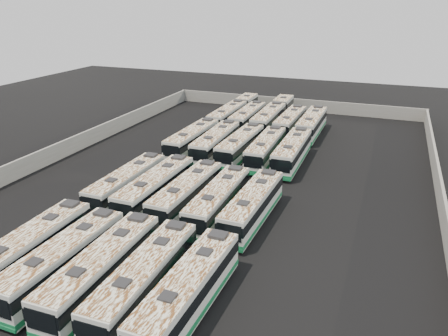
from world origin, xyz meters
TOP-DOWN VIEW (x-y plane):
  - ground at (0.00, 0.00)m, footprint 140.00×140.00m
  - perimeter_wall at (0.00, 0.00)m, footprint 45.20×73.20m
  - bus_front_far_left at (-7.48, -20.62)m, footprint 2.82×12.02m
  - bus_front_left at (-4.13, -20.84)m, footprint 2.63×11.83m
  - bus_front_center at (-0.81, -20.78)m, footprint 2.82×12.15m
  - bus_front_right at (2.51, -20.67)m, footprint 2.79×11.94m
  - bus_front_far_right at (5.84, -20.84)m, footprint 2.76×11.93m
  - bus_midfront_far_left at (-7.54, -7.24)m, footprint 2.52×11.71m
  - bus_midfront_left at (-4.21, -7.24)m, footprint 2.64×12.15m
  - bus_midfront_center at (-0.81, -7.24)m, footprint 2.70×11.82m
  - bus_midfront_right at (2.60, -7.51)m, footprint 2.61×11.68m
  - bus_midfront_far_right at (5.92, -7.42)m, footprint 2.74×11.73m
  - bus_midback_far_left at (-7.53, 8.49)m, footprint 2.77×12.08m
  - bus_midback_left at (-4.11, 8.36)m, footprint 2.86×12.17m
  - bus_midback_center at (-0.77, 8.53)m, footprint 2.77×11.89m
  - bus_midback_right at (2.62, 8.45)m, footprint 2.75×11.75m
  - bus_midback_far_right at (5.97, 8.42)m, footprint 2.66×12.12m
  - bus_back_far_left at (-7.53, 24.90)m, footprint 2.58×18.33m
  - bus_back_left at (-4.21, 21.90)m, footprint 2.57×11.85m
  - bus_back_center at (-0.89, 25.19)m, footprint 2.84×18.95m
  - bus_back_right at (2.63, 21.72)m, footprint 2.60×11.74m
  - bus_back_far_right at (5.91, 21.70)m, footprint 2.59×12.20m

SIDE VIEW (x-z plane):
  - ground at x=0.00m, z-range 0.00..0.00m
  - perimeter_wall at x=0.00m, z-range 0.00..2.20m
  - bus_midfront_right at x=2.60m, z-range 0.04..3.32m
  - bus_midfront_far_right at x=5.92m, z-range 0.04..3.33m
  - bus_midback_right at x=2.62m, z-range 0.04..3.33m
  - bus_midfront_far_left at x=-7.54m, z-range 0.04..3.34m
  - bus_back_right at x=2.63m, z-range 0.04..3.34m
  - bus_back_far_left at x=-7.53m, z-range 0.04..3.36m
  - bus_midfront_center at x=-0.81m, z-range 0.04..3.36m
  - bus_front_left at x=-4.13m, z-range 0.04..3.36m
  - bus_back_left at x=-4.21m, z-range 0.04..3.37m
  - bus_midback_center at x=-0.77m, z-range 0.04..3.37m
  - bus_front_far_right at x=5.84m, z-range 0.04..3.39m
  - bus_front_right at x=2.51m, z-range 0.04..3.39m
  - bus_front_far_left at x=-7.48m, z-range 0.04..3.41m
  - bus_midback_far_left at x=-7.53m, z-range 0.04..3.43m
  - bus_front_center at x=-0.81m, z-range 0.04..3.45m
  - bus_midback_far_right at x=5.97m, z-range 0.04..3.45m
  - bus_midback_left at x=-4.11m, z-range 0.04..3.45m
  - bus_midfront_left at x=-4.21m, z-range 0.04..3.46m
  - bus_back_center at x=-0.89m, z-range 0.04..3.47m
  - bus_back_far_right at x=5.91m, z-range 0.04..3.48m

